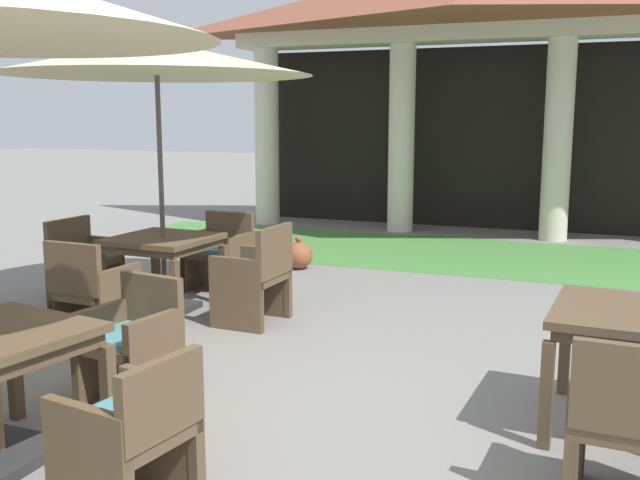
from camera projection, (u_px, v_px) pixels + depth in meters
ground_plane at (245, 434)px, 4.34m from camera, size 60.00×60.00×0.00m
background_pavilion at (482, 18)px, 11.11m from camera, size 8.49×3.12×4.30m
lawn_strip at (451, 254)px, 10.00m from camera, size 10.29×2.73×0.01m
patio_chair_near_foreground_north at (132, 344)px, 4.80m from camera, size 0.62×0.59×0.82m
patio_chair_near_foreground_east at (131, 437)px, 3.43m from camera, size 0.60×0.62×0.80m
patio_table_mid_left at (163, 247)px, 6.98m from camera, size 0.94×0.94×0.74m
patio_umbrella_mid_left at (156, 60)px, 6.68m from camera, size 2.91×2.91×2.63m
patio_chair_mid_left_south at (92, 293)px, 6.11m from camera, size 0.60×0.57×0.87m
patio_chair_mid_left_west at (83, 262)px, 7.43m from camera, size 0.52×0.65×0.85m
patio_chair_mid_left_east at (255, 278)px, 6.61m from camera, size 0.56×0.64×0.91m
patio_chair_mid_left_north at (220, 254)px, 7.93m from camera, size 0.64×0.59×0.83m
patio_chair_mid_right_south at (632, 428)px, 3.44m from camera, size 0.60×0.54×0.88m
terracotta_urn at (298, 255)px, 9.01m from camera, size 0.36×0.36×0.42m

